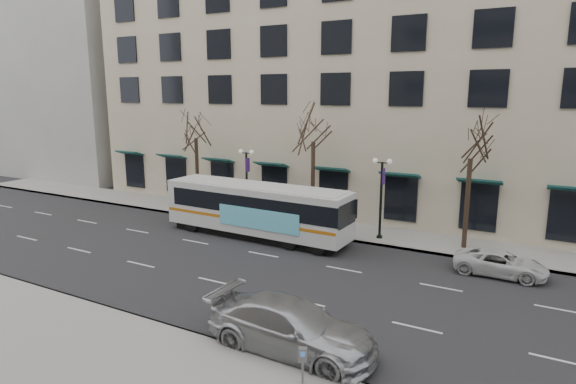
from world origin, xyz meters
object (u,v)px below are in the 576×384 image
Objects in this scene: tree_far_mid at (313,127)px; tree_far_right at (472,142)px; silver_car at (291,327)px; pay_station at (303,358)px; lamp_post_left at (247,181)px; lamp_post_right at (381,195)px; tree_far_left at (195,126)px; city_bus at (257,209)px; white_pickup at (500,263)px.

tree_far_right is at bearing -0.00° from tree_far_mid.
silver_car is 2.26m from pay_station.
pay_station is at bearing -51.68° from lamp_post_left.
tree_far_left is at bearing 177.71° from lamp_post_right.
lamp_post_right is at bearing 76.21° from pay_station.
tree_far_left is 1.60× the size of lamp_post_left.
lamp_post_right is at bearing 25.29° from city_bus.
white_pickup is (2.30, -3.39, -5.80)m from tree_far_right.
lamp_post_right is 1.16× the size of white_pickup.
silver_car is at bearing -66.77° from tree_far_mid.
lamp_post_left reaches higher than white_pickup.
tree_far_mid is 17.38m from silver_car.
lamp_post_right is 0.82× the size of silver_car.
silver_car is (6.44, -15.00, -5.98)m from tree_far_mid.
pay_station is at bearing -141.12° from silver_car.
tree_far_mid is at bearing 6.85° from lamp_post_left.
white_pickup is at bearing -55.80° from tree_far_right.
tree_far_left is 6.29m from lamp_post_left.
lamp_post_left is at bearing 180.00° from lamp_post_right.
tree_far_right is 0.63× the size of city_bus.
pay_station is (17.81, -16.79, -5.67)m from tree_far_left.
city_bus reaches higher than silver_car.
lamp_post_left is at bearing -173.15° from tree_far_mid.
tree_far_right is at bearing 0.00° from tree_far_left.
white_pickup is (14.43, 0.33, -1.25)m from city_bus.
tree_far_right reaches higher than lamp_post_left.
white_pickup is (22.30, -3.39, -6.07)m from tree_far_left.
city_bus is at bearing -47.43° from lamp_post_left.
tree_far_right reaches higher than city_bus.
silver_car is 13.01m from white_pickup.
tree_far_right is 6.64× the size of pay_station.
white_pickup is at bearing -25.24° from silver_car.
tree_far_left is 9.95m from city_bus.
city_bus is at bearing -156.43° from lamp_post_right.
lamp_post_right is at bearing 7.21° from silver_car.
white_pickup is 14.15m from pay_station.
lamp_post_left is at bearing 39.98° from silver_car.
lamp_post_right is at bearing -2.29° from tree_far_left.
white_pickup is (12.30, -3.39, -6.28)m from tree_far_mid.
tree_far_left is 0.98× the size of tree_far_mid.
city_bus is at bearing 103.64° from pay_station.
city_bus is at bearing -25.27° from tree_far_left.
tree_far_left is 0.65× the size of city_bus.
silver_car is (-3.56, -15.00, -5.50)m from tree_far_right.
tree_far_right reaches higher than pay_station.
lamp_post_right reaches higher than white_pickup.
silver_car is (11.43, -14.40, -2.02)m from lamp_post_left.
lamp_post_right is (-4.99, -0.60, -3.48)m from tree_far_right.
lamp_post_left reaches higher than pay_station.
tree_far_mid is at bearing 61.89° from city_bus.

